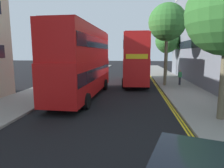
% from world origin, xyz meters
% --- Properties ---
extents(sidewalk_right, '(4.00, 80.00, 0.14)m').
position_xyz_m(sidewalk_right, '(6.50, 16.00, 0.07)').
color(sidewalk_right, gray).
rests_on(sidewalk_right, ground).
extents(sidewalk_left, '(4.00, 80.00, 0.14)m').
position_xyz_m(sidewalk_left, '(-6.50, 16.00, 0.07)').
color(sidewalk_left, gray).
rests_on(sidewalk_left, ground).
extents(kerb_line_outer, '(0.10, 56.00, 0.01)m').
position_xyz_m(kerb_line_outer, '(4.40, 14.00, 0.00)').
color(kerb_line_outer, yellow).
rests_on(kerb_line_outer, ground).
extents(kerb_line_inner, '(0.10, 56.00, 0.01)m').
position_xyz_m(kerb_line_inner, '(4.24, 14.00, 0.00)').
color(kerb_line_inner, yellow).
rests_on(kerb_line_inner, ground).
extents(double_decker_bus_away, '(3.07, 10.88, 5.64)m').
position_xyz_m(double_decker_bus_away, '(-2.35, 15.17, 3.03)').
color(double_decker_bus_away, red).
rests_on(double_decker_bus_away, ground).
extents(double_decker_bus_oncoming, '(2.96, 10.86, 5.64)m').
position_xyz_m(double_decker_bus_oncoming, '(1.91, 23.20, 3.03)').
color(double_decker_bus_oncoming, red).
rests_on(double_decker_bus_oncoming, ground).
extents(pedestrian_far, '(0.34, 0.22, 1.62)m').
position_xyz_m(pedestrian_far, '(6.80, 21.64, 0.99)').
color(pedestrian_far, '#2D2D38').
rests_on(pedestrian_far, sidewalk_right).
extents(street_tree_near, '(3.88, 3.88, 8.57)m').
position_xyz_m(street_tree_near, '(5.15, 21.28, 6.73)').
color(street_tree_near, '#6B6047').
rests_on(street_tree_near, sidewalk_right).
extents(street_tree_far, '(3.03, 3.03, 6.43)m').
position_xyz_m(street_tree_far, '(7.48, 36.11, 5.00)').
color(street_tree_far, '#6B6047').
rests_on(street_tree_far, sidewalk_right).
extents(street_tree_distant, '(3.62, 3.62, 7.11)m').
position_xyz_m(street_tree_distant, '(6.80, 31.10, 5.41)').
color(street_tree_distant, '#6B6047').
rests_on(street_tree_distant, sidewalk_right).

